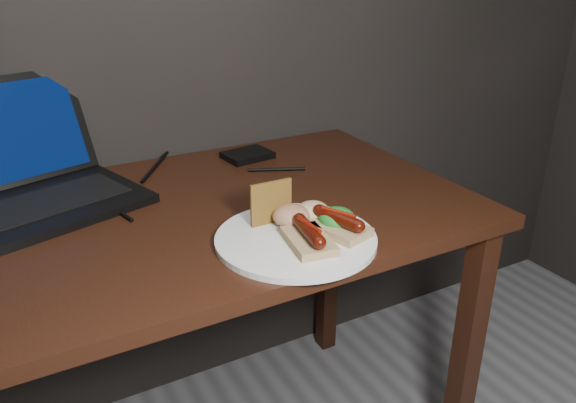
{
  "coord_description": "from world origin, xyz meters",
  "views": [
    {
      "loc": [
        -0.22,
        0.36,
        1.24
      ],
      "look_at": [
        0.23,
        1.18,
        0.82
      ],
      "focal_mm": 35.0,
      "sensor_mm": 36.0,
      "label": 1
    }
  ],
  "objects": [
    {
      "name": "coleslaw_mound",
      "position": [
        0.3,
        1.2,
        0.78
      ],
      "size": [
        0.06,
        0.06,
        0.04
      ],
      "primitive_type": "ellipsoid",
      "color": "beige",
      "rests_on": "plate"
    },
    {
      "name": "salad_greens",
      "position": [
        0.32,
        1.15,
        0.78
      ],
      "size": [
        0.07,
        0.07,
        0.04
      ],
      "primitive_type": "ellipsoid",
      "color": "#115819",
      "rests_on": "plate"
    },
    {
      "name": "hard_drive",
      "position": [
        0.35,
        1.62,
        0.76
      ],
      "size": [
        0.13,
        0.1,
        0.02
      ],
      "primitive_type": "cube",
      "rotation": [
        0.0,
        0.0,
        0.13
      ],
      "color": "black",
      "rests_on": "desk"
    },
    {
      "name": "desk_cables",
      "position": [
        -0.02,
        1.55,
        0.75
      ],
      "size": [
        0.87,
        0.38,
        0.01
      ],
      "color": "black",
      "rests_on": "desk"
    },
    {
      "name": "plate",
      "position": [
        0.23,
        1.15,
        0.76
      ],
      "size": [
        0.35,
        0.35,
        0.01
      ],
      "primitive_type": "cylinder",
      "rotation": [
        0.0,
        0.0,
        -0.21
      ],
      "color": "white",
      "rests_on": "desk"
    },
    {
      "name": "salsa_mound",
      "position": [
        0.25,
        1.2,
        0.78
      ],
      "size": [
        0.07,
        0.07,
        0.04
      ],
      "primitive_type": "ellipsoid",
      "color": "maroon",
      "rests_on": "plate"
    },
    {
      "name": "desk",
      "position": [
        0.0,
        1.38,
        0.66
      ],
      "size": [
        1.4,
        0.7,
        0.75
      ],
      "color": "#351A0D",
      "rests_on": "ground"
    },
    {
      "name": "laptop",
      "position": [
        -0.18,
        1.58,
        0.8
      ],
      "size": [
        0.48,
        0.45,
        0.25
      ],
      "color": "black",
      "rests_on": "desk"
    },
    {
      "name": "bread_sausage_right",
      "position": [
        0.31,
        1.13,
        0.78
      ],
      "size": [
        0.1,
        0.13,
        0.04
      ],
      "color": "tan",
      "rests_on": "plate"
    },
    {
      "name": "bread_sausage_center",
      "position": [
        0.24,
        1.11,
        0.78
      ],
      "size": [
        0.09,
        0.12,
        0.04
      ],
      "color": "tan",
      "rests_on": "plate"
    },
    {
      "name": "crispbread",
      "position": [
        0.22,
        1.23,
        0.8
      ],
      "size": [
        0.09,
        0.01,
        0.08
      ],
      "primitive_type": "cube",
      "color": "olive",
      "rests_on": "plate"
    }
  ]
}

